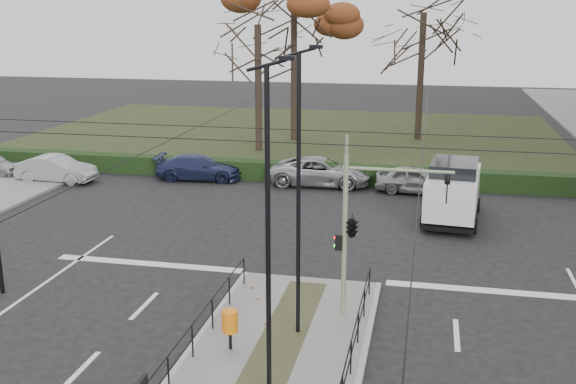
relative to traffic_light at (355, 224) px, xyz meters
name	(u,v)px	position (x,y,z in m)	size (l,w,h in m)	color
ground	(278,352)	(-1.70, -2.43, -2.94)	(140.00, 140.00, 0.00)	black
park	(294,135)	(-7.70, 29.57, -2.89)	(38.00, 26.00, 0.10)	black
hedge	(246,169)	(-7.70, 16.17, -2.44)	(38.00, 1.00, 1.00)	black
median_railing	(253,368)	(-1.70, -5.03, -1.96)	(4.14, 13.24, 0.92)	black
catenary	(291,212)	(-1.70, -0.81, 0.48)	(20.00, 34.00, 6.00)	black
traffic_light	(355,224)	(0.00, 0.00, 0.00)	(3.27, 1.88, 4.81)	gray
litter_bin	(230,322)	(-2.92, -2.77, -2.02)	(0.43, 0.43, 1.09)	black
streetlamp_median_near	(269,236)	(-1.34, -4.88, 1.17)	(0.65, 0.13, 7.80)	black
streetlamp_median_far	(299,194)	(-1.34, -1.44, 1.20)	(0.66, 0.13, 7.86)	black
parked_car_second	(56,169)	(-17.38, 13.35, -2.24)	(1.48, 4.25, 1.40)	#999CA1
parked_car_third	(199,167)	(-10.12, 15.42, -2.27)	(1.89, 4.64, 1.35)	#21284D
parked_car_fourth	(321,171)	(-3.47, 15.57, -2.21)	(2.42, 5.25, 1.46)	#999CA1
white_van	(453,190)	(3.10, 10.70, -1.58)	(2.65, 5.19, 2.62)	silver
bare_tree_center	(423,22)	(1.19, 29.59, 5.20)	(7.48, 7.48, 11.52)	black
bare_tree_near	(258,34)	(-8.81, 23.44, 4.52)	(6.30, 6.30, 10.55)	black
parked_car_fifth	(416,180)	(1.44, 14.95, -2.26)	(1.60, 3.97, 1.35)	#999CA1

